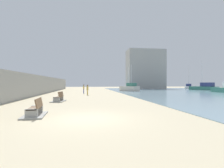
# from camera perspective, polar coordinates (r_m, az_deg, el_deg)

# --- Properties ---
(ground_plane) EXTENTS (120.00, 120.00, 0.00)m
(ground_plane) POSITION_cam_1_polar(r_m,az_deg,el_deg) (26.94, -8.19, -3.58)
(ground_plane) COLOR #C6B793
(seawall) EXTENTS (0.80, 64.00, 3.01)m
(seawall) POSITION_cam_1_polar(r_m,az_deg,el_deg) (27.92, -23.78, -0.38)
(seawall) COLOR #9E9E99
(seawall) RESTS_ON ground
(bench_near) EXTENTS (1.26, 2.18, 0.98)m
(bench_near) POSITION_cam_1_polar(r_m,az_deg,el_deg) (10.51, -24.00, -8.37)
(bench_near) COLOR #9E9E99
(bench_near) RESTS_ON ground
(bench_far) EXTENTS (1.31, 2.20, 0.98)m
(bench_far) POSITION_cam_1_polar(r_m,az_deg,el_deg) (17.85, -17.14, -4.80)
(bench_far) COLOR #9E9E99
(bench_far) RESTS_ON ground
(person_walking) EXTENTS (0.29, 0.49, 1.60)m
(person_walking) POSITION_cam_1_polar(r_m,az_deg,el_deg) (26.37, -8.08, -1.66)
(person_walking) COLOR gold
(person_walking) RESTS_ON ground
(person_standing) EXTENTS (0.22, 0.53, 1.60)m
(person_standing) POSITION_cam_1_polar(r_m,az_deg,el_deg) (30.46, -9.30, -1.39)
(person_standing) COLOR navy
(person_standing) RESTS_ON ground
(boat_mid_bay) EXTENTS (4.09, 7.37, 7.39)m
(boat_mid_bay) POSITION_cam_1_polar(r_m,az_deg,el_deg) (50.30, 28.08, -0.95)
(boat_mid_bay) COLOR #337060
(boat_mid_bay) RESTS_ON water_bay
(boat_outer) EXTENTS (4.00, 4.89, 5.32)m
(boat_outer) POSITION_cam_1_polar(r_m,az_deg,el_deg) (39.15, 5.82, -1.27)
(boat_outer) COLOR beige
(boat_outer) RESTS_ON water_bay
(boat_distant) EXTENTS (2.80, 4.57, 6.85)m
(boat_distant) POSITION_cam_1_polar(r_m,az_deg,el_deg) (47.53, 6.34, -1.02)
(boat_distant) COLOR navy
(boat_distant) RESTS_ON water_bay
(boat_nearest) EXTENTS (4.24, 4.79, 7.18)m
(boat_nearest) POSITION_cam_1_polar(r_m,az_deg,el_deg) (61.22, 23.96, -0.83)
(boat_nearest) COLOR white
(boat_nearest) RESTS_ON water_bay
(harbor_building) EXTENTS (12.00, 6.00, 12.71)m
(harbor_building) POSITION_cam_1_polar(r_m,az_deg,el_deg) (58.23, 10.92, 4.74)
(harbor_building) COLOR #9E9E99
(harbor_building) RESTS_ON ground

